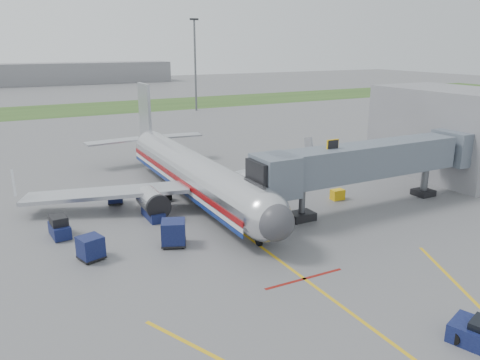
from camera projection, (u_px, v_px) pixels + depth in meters
name	position (u px, v px, depth m)	size (l,w,h in m)	color
ground	(273.00, 255.00, 34.10)	(400.00, 400.00, 0.00)	#565659
grass_strip	(74.00, 109.00, 110.71)	(300.00, 25.00, 0.01)	#2D4C1E
apron_markings	(338.00, 303.00, 27.79)	(21.52, 50.00, 0.01)	gold
airliner	(193.00, 172.00, 46.34)	(32.10, 35.67, 10.25)	silver
jet_bridge	(365.00, 162.00, 42.82)	(25.30, 4.00, 6.90)	slate
terminal	(448.00, 132.00, 54.55)	(10.00, 16.00, 10.00)	slate
light_mast_right	(195.00, 63.00, 106.05)	(2.00, 0.44, 20.40)	#595B60
distant_terminal	(11.00, 75.00, 173.25)	(120.00, 14.00, 8.00)	slate
baggage_tug	(59.00, 228.00, 37.24)	(1.53, 2.60, 1.74)	#0C1038
baggage_cart_a	(91.00, 248.00, 33.27)	(2.00, 2.00, 1.73)	#0C1038
baggage_cart_b	(174.00, 233.00, 35.57)	(2.38, 2.38, 1.97)	#0C1038
baggage_cart_c	(115.00, 196.00, 45.06)	(1.69, 1.69, 1.52)	#0C1038
belt_loader	(153.00, 213.00, 41.29)	(1.29, 3.85, 1.88)	#0C1038
ground_power_cart	(337.00, 195.00, 46.28)	(1.32, 0.91, 1.02)	#E7AF0D
ramp_worker	(159.00, 191.00, 46.43)	(0.57, 0.37, 1.56)	#A7DB19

